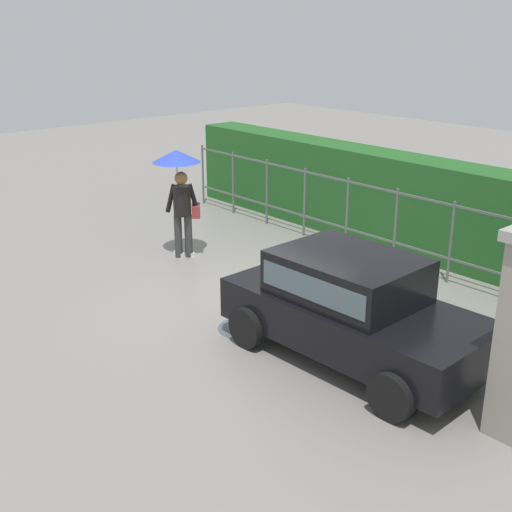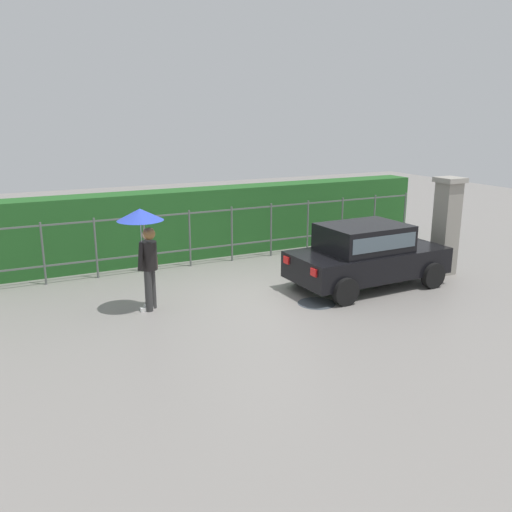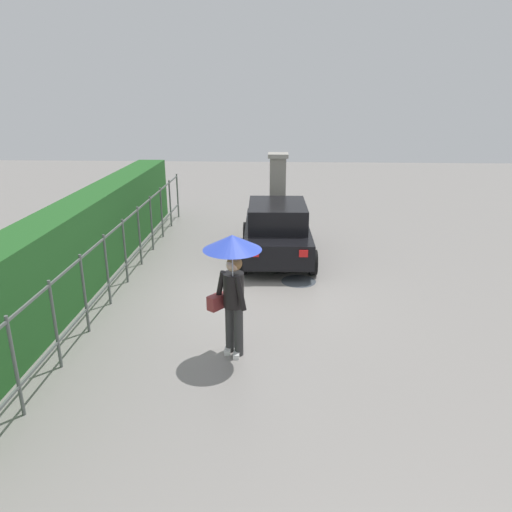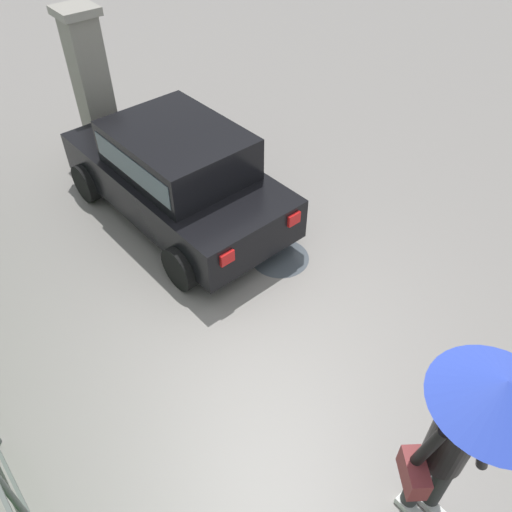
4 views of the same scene
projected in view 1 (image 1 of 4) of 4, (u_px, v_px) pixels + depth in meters
The scene contains 6 objects.
ground_plane at pixel (256, 300), 11.05m from camera, with size 40.00×40.00×0.00m, color gray.
car at pixel (351, 304), 8.94m from camera, with size 3.78×1.95×1.48m.
pedestrian at pixel (179, 179), 12.63m from camera, with size 0.92×0.92×2.12m.
fence_section at pixel (396, 224), 12.39m from camera, with size 12.07×0.05×1.50m.
hedge_row at pixel (426, 208), 12.94m from camera, with size 13.02×0.90×1.90m, color #235B23.
puddle_near at pixel (244, 328), 10.05m from camera, with size 0.81×0.81×0.00m, color #4C545B.
Camera 1 is at (7.61, -6.72, 4.43)m, focal length 46.24 mm.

